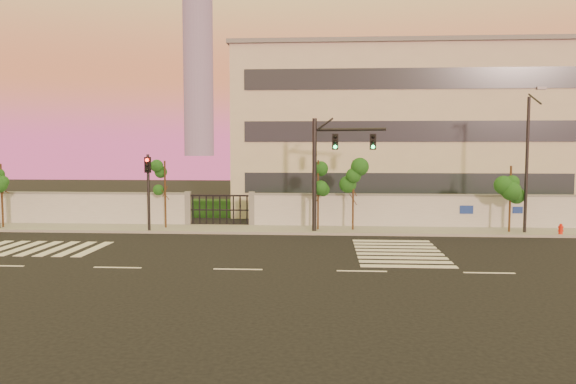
# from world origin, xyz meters

# --- Properties ---
(ground) EXTENTS (120.00, 120.00, 0.00)m
(ground) POSITION_xyz_m (0.00, 0.00, 0.00)
(ground) COLOR black
(ground) RESTS_ON ground
(sidewalk) EXTENTS (60.00, 3.00, 0.15)m
(sidewalk) POSITION_xyz_m (0.00, 10.50, 0.07)
(sidewalk) COLOR gray
(sidewalk) RESTS_ON ground
(perimeter_wall) EXTENTS (60.00, 0.36, 2.20)m
(perimeter_wall) POSITION_xyz_m (0.10, 12.00, 1.07)
(perimeter_wall) COLOR #ABADB2
(perimeter_wall) RESTS_ON ground
(hedge_row) EXTENTS (41.00, 4.25, 1.80)m
(hedge_row) POSITION_xyz_m (1.17, 14.74, 0.82)
(hedge_row) COLOR black
(hedge_row) RESTS_ON ground
(institutional_building) EXTENTS (24.40, 12.40, 12.25)m
(institutional_building) POSITION_xyz_m (9.00, 21.99, 6.16)
(institutional_building) COLOR beige
(institutional_building) RESTS_ON ground
(distant_skyscraper) EXTENTS (16.00, 16.00, 118.00)m
(distant_skyscraper) POSITION_xyz_m (-65.00, 280.00, 61.98)
(distant_skyscraper) COLOR slate
(distant_skyscraper) RESTS_ON ground
(road_markings) EXTENTS (57.00, 7.62, 0.02)m
(road_markings) POSITION_xyz_m (-1.58, 3.76, 0.01)
(road_markings) COLOR silver
(road_markings) RESTS_ON ground
(street_tree_b) EXTENTS (1.49, 1.19, 3.96)m
(street_tree_b) POSITION_xyz_m (-15.82, 10.05, 2.92)
(street_tree_b) COLOR #382314
(street_tree_b) RESTS_ON ground
(street_tree_c) EXTENTS (1.34, 1.07, 4.14)m
(street_tree_c) POSITION_xyz_m (-5.97, 10.47, 3.05)
(street_tree_c) COLOR #382314
(street_tree_c) RESTS_ON ground
(street_tree_d) EXTENTS (1.34, 1.07, 4.19)m
(street_tree_d) POSITION_xyz_m (3.13, 10.33, 3.09)
(street_tree_d) COLOR #382314
(street_tree_d) RESTS_ON ground
(street_tree_e) EXTENTS (1.37, 1.09, 4.19)m
(street_tree_e) POSITION_xyz_m (5.16, 10.37, 3.08)
(street_tree_e) COLOR #382314
(street_tree_e) RESTS_ON ground
(street_tree_f) EXTENTS (1.44, 1.15, 3.90)m
(street_tree_f) POSITION_xyz_m (14.00, 10.12, 2.87)
(street_tree_f) COLOR #382314
(street_tree_f) RESTS_ON ground
(traffic_signal_main) EXTENTS (4.10, 1.26, 6.57)m
(traffic_signal_main) POSITION_xyz_m (3.74, 9.70, 4.15)
(traffic_signal_main) COLOR black
(traffic_signal_main) RESTS_ON ground
(traffic_signal_secondary) EXTENTS (0.35, 0.34, 4.54)m
(traffic_signal_secondary) POSITION_xyz_m (-6.61, 9.24, 2.88)
(traffic_signal_secondary) COLOR black
(traffic_signal_secondary) RESTS_ON ground
(streetlight_east) EXTENTS (0.48, 1.95, 8.09)m
(streetlight_east) POSITION_xyz_m (14.78, 9.78, 4.37)
(streetlight_east) COLOR black
(streetlight_east) RESTS_ON ground
(fire_hydrant) EXTENTS (0.29, 0.28, 0.74)m
(fire_hydrant) POSITION_xyz_m (16.53, 9.37, 0.37)
(fire_hydrant) COLOR red
(fire_hydrant) RESTS_ON ground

